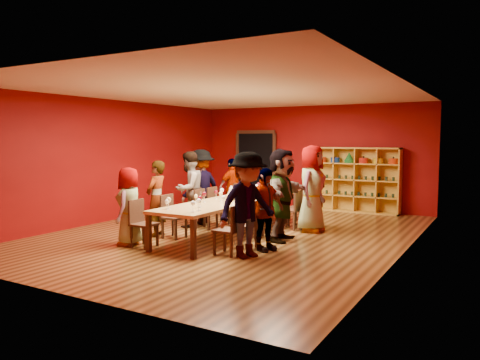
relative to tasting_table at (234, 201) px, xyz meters
name	(u,v)px	position (x,y,z in m)	size (l,w,h in m)	color
room_shell	(234,164)	(0.00, 0.00, 0.80)	(7.10, 9.10, 3.04)	#523315
tasting_table	(234,201)	(0.00, 0.00, 0.00)	(1.10, 4.50, 0.75)	tan
doorway	(257,168)	(-1.80, 4.43, 0.42)	(1.40, 0.17, 2.30)	black
shelving_unit	(356,177)	(1.40, 4.32, 0.28)	(2.40, 0.40, 1.80)	gold
chair_person_left_0	(141,221)	(-0.91, -1.90, -0.20)	(0.42, 0.42, 0.89)	black
person_left_0	(129,206)	(-1.20, -1.90, 0.05)	(0.73, 0.40, 1.49)	#D48E94
chair_person_left_1	(171,214)	(-0.91, -0.99, -0.20)	(0.42, 0.42, 0.89)	black
person_left_1	(156,198)	(-1.29, -0.99, 0.09)	(0.58, 0.42, 1.58)	#4A494E
chair_person_left_2	(203,207)	(-0.91, 0.18, -0.20)	(0.42, 0.42, 0.89)	black
person_left_2	(189,189)	(-1.31, 0.18, 0.17)	(0.85, 0.47, 1.75)	#161A3C
chair_person_left_3	(216,204)	(-0.91, 0.71, -0.20)	(0.42, 0.42, 0.89)	black
person_left_3	(201,186)	(-1.34, 0.71, 0.19)	(1.15, 0.47, 1.78)	pink
chair_person_left_4	(241,198)	(-0.91, 1.90, -0.20)	(0.42, 0.42, 0.89)	black
person_left_4	(233,188)	(-1.16, 1.90, 0.06)	(0.89, 0.41, 1.53)	#D58F96
chair_person_right_0	(232,227)	(0.91, -1.61, -0.20)	(0.42, 0.42, 0.89)	black
person_right_0	(248,205)	(1.23, -1.61, 0.21)	(1.17, 0.48, 1.81)	silver
chair_person_right_1	(248,222)	(0.91, -1.03, -0.20)	(0.42, 0.42, 0.89)	black
person_right_1	(265,210)	(1.26, -1.03, 0.05)	(0.88, 0.40, 1.51)	pink
chair_person_right_2	(270,215)	(0.91, -0.10, -0.20)	(0.42, 0.42, 0.89)	black
person_right_2	(282,195)	(1.17, -0.10, 0.22)	(1.71, 0.49, 1.84)	#567EB1
chair_person_right_3	(293,208)	(0.91, 1.09, -0.20)	(0.42, 0.42, 0.89)	black
person_right_3	(312,189)	(1.34, 1.09, 0.25)	(0.93, 0.51, 1.89)	#121932
chair_person_right_4	(302,205)	(0.91, 1.57, -0.20)	(0.42, 0.42, 0.89)	black
person_right_4	(315,193)	(1.24, 1.57, 0.11)	(0.59, 0.43, 1.61)	#5C89BD
wine_glass_0	(229,197)	(0.34, -0.77, 0.21)	(0.09, 0.09, 0.22)	white
wine_glass_1	(223,198)	(0.35, -0.98, 0.20)	(0.08, 0.08, 0.21)	white
wine_glass_2	(257,187)	(-0.13, 1.29, 0.20)	(0.08, 0.08, 0.20)	white
wine_glass_3	(193,204)	(0.28, -1.89, 0.19)	(0.08, 0.08, 0.20)	white
wine_glass_4	(283,186)	(0.36, 1.74, 0.20)	(0.08, 0.08, 0.21)	white
wine_glass_5	(199,202)	(0.29, -1.72, 0.21)	(0.09, 0.09, 0.22)	white
wine_glass_6	(204,195)	(-0.26, -0.73, 0.21)	(0.09, 0.09, 0.22)	white
wine_glass_7	(262,184)	(-0.30, 1.88, 0.20)	(0.08, 0.08, 0.21)	white
wine_glass_8	(247,192)	(0.27, 0.10, 0.21)	(0.09, 0.09, 0.22)	white
wine_glass_9	(246,193)	(0.30, -0.02, 0.20)	(0.08, 0.08, 0.20)	white
wine_glass_10	(245,191)	(0.12, 0.28, 0.21)	(0.09, 0.09, 0.22)	white
wine_glass_11	(196,197)	(-0.34, -0.92, 0.18)	(0.07, 0.07, 0.18)	white
wine_glass_12	(242,188)	(-0.36, 0.96, 0.18)	(0.07, 0.07, 0.18)	white
wine_glass_13	(240,188)	(-0.31, 0.82, 0.19)	(0.08, 0.08, 0.20)	white
wine_glass_14	(167,202)	(-0.31, -1.86, 0.18)	(0.07, 0.07, 0.18)	white
wine_glass_15	(258,185)	(-0.34, 1.78, 0.20)	(0.08, 0.08, 0.20)	white
wine_glass_16	(222,191)	(-0.35, 0.07, 0.20)	(0.08, 0.08, 0.21)	white
wine_glass_17	(221,194)	(-0.07, -0.41, 0.19)	(0.08, 0.08, 0.20)	white
wine_glass_18	(267,189)	(0.28, 1.03, 0.19)	(0.08, 0.08, 0.20)	white
wine_glass_19	(285,185)	(0.34, 1.87, 0.21)	(0.09, 0.09, 0.22)	white
wine_glass_20	(265,190)	(0.35, 0.77, 0.20)	(0.08, 0.08, 0.21)	white
wine_glass_21	(200,199)	(0.06, -1.35, 0.21)	(0.09, 0.09, 0.22)	white
wine_glass_22	(216,192)	(-0.35, -0.16, 0.19)	(0.08, 0.08, 0.19)	white
wine_glass_23	(169,200)	(-0.31, -1.82, 0.21)	(0.09, 0.09, 0.22)	white
spittoon_bowl	(234,196)	(0.03, -0.07, 0.12)	(0.28, 0.28, 0.15)	#AFB1B6
carafe_a	(231,192)	(-0.27, 0.35, 0.16)	(0.12, 0.12, 0.24)	white
carafe_b	(230,196)	(0.15, -0.40, 0.16)	(0.10, 0.10, 0.24)	white
wine_bottle	(274,187)	(0.18, 1.61, 0.17)	(0.09, 0.09, 0.30)	#133616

